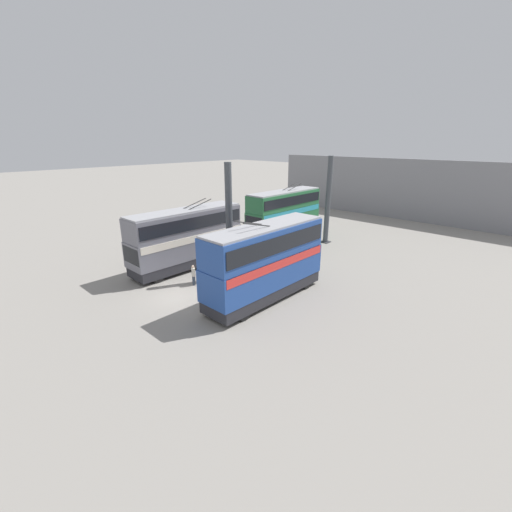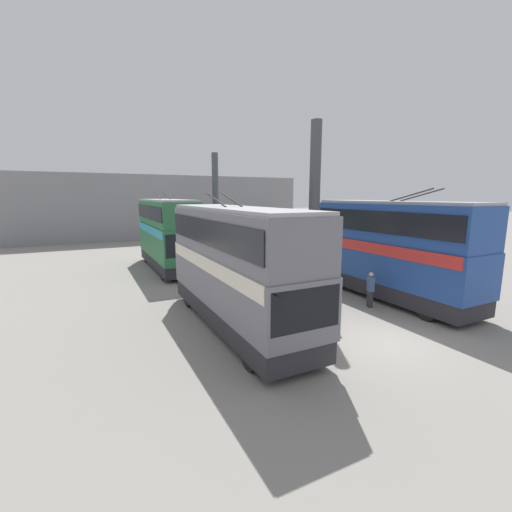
% 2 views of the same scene
% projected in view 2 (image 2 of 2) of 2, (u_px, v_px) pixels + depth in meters
% --- Properties ---
extents(ground_plane, '(240.00, 240.00, 0.00)m').
position_uv_depth(ground_plane, '(384.00, 341.00, 12.84)').
color(ground_plane, gray).
extents(depot_back_wall, '(0.50, 36.00, 7.88)m').
position_uv_depth(depot_back_wall, '(170.00, 207.00, 42.68)').
color(depot_back_wall, gray).
rests_on(depot_back_wall, ground_plane).
extents(support_column_near, '(0.92, 0.92, 8.75)m').
position_uv_depth(support_column_near, '(314.00, 220.00, 16.17)').
color(support_column_near, '#42474C').
rests_on(support_column_near, ground_plane).
extents(support_column_far, '(0.92, 0.92, 8.75)m').
position_uv_depth(support_column_far, '(216.00, 209.00, 28.04)').
color(support_column_far, '#42474C').
rests_on(support_column_far, ground_plane).
extents(bus_left_far, '(9.35, 2.54, 5.71)m').
position_uv_depth(bus_left_far, '(392.00, 244.00, 17.60)').
color(bus_left_far, black).
rests_on(bus_left_far, ground_plane).
extents(bus_right_near, '(9.98, 2.54, 5.53)m').
position_uv_depth(bus_right_near, '(236.00, 260.00, 13.81)').
color(bus_right_near, black).
rests_on(bus_right_near, ground_plane).
extents(bus_right_mid, '(9.61, 2.54, 5.71)m').
position_uv_depth(bus_right_mid, '(167.00, 230.00, 24.99)').
color(bus_right_mid, black).
rests_on(bus_right_mid, ground_plane).
extents(person_aisle_foreground, '(0.43, 0.48, 1.54)m').
position_uv_depth(person_aisle_foreground, '(332.00, 309.00, 13.89)').
color(person_aisle_foreground, '#384251').
rests_on(person_aisle_foreground, ground_plane).
extents(person_by_left_row, '(0.48, 0.40, 1.74)m').
position_uv_depth(person_by_left_row, '(370.00, 289.00, 16.57)').
color(person_by_left_row, '#2D2D33').
rests_on(person_by_left_row, ground_plane).
extents(oil_drum, '(0.60, 0.60, 0.87)m').
position_uv_depth(oil_drum, '(330.00, 285.00, 19.11)').
color(oil_drum, '#B28E23').
rests_on(oil_drum, ground_plane).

